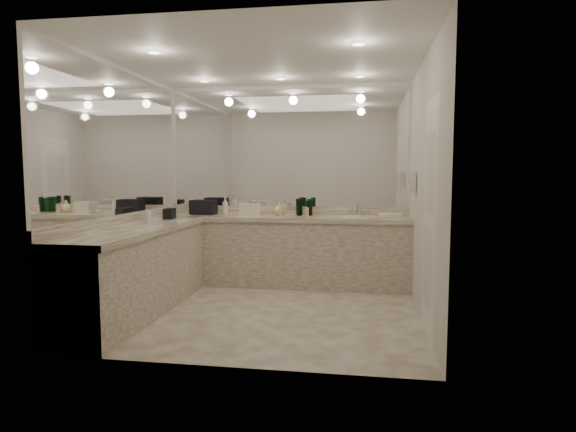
% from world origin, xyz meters
% --- Properties ---
extents(floor, '(3.20, 3.20, 0.00)m').
position_xyz_m(floor, '(0.00, 0.00, 0.00)').
color(floor, beige).
rests_on(floor, ground).
extents(ceiling, '(3.20, 3.20, 0.00)m').
position_xyz_m(ceiling, '(0.00, 0.00, 2.60)').
color(ceiling, white).
rests_on(ceiling, floor).
extents(wall_back, '(3.20, 0.02, 2.60)m').
position_xyz_m(wall_back, '(0.00, 1.50, 1.30)').
color(wall_back, beige).
rests_on(wall_back, floor).
extents(wall_left, '(0.02, 3.00, 2.60)m').
position_xyz_m(wall_left, '(-1.60, 0.00, 1.30)').
color(wall_left, beige).
rests_on(wall_left, floor).
extents(wall_right, '(0.02, 3.00, 2.60)m').
position_xyz_m(wall_right, '(1.60, 0.00, 1.30)').
color(wall_right, beige).
rests_on(wall_right, floor).
extents(vanity_back_base, '(3.20, 0.60, 0.84)m').
position_xyz_m(vanity_back_base, '(0.00, 1.20, 0.42)').
color(vanity_back_base, beige).
rests_on(vanity_back_base, floor).
extents(vanity_back_top, '(3.20, 0.64, 0.06)m').
position_xyz_m(vanity_back_top, '(0.00, 1.19, 0.87)').
color(vanity_back_top, beige).
rests_on(vanity_back_top, vanity_back_base).
extents(vanity_left_base, '(0.60, 2.40, 0.84)m').
position_xyz_m(vanity_left_base, '(-1.30, -0.30, 0.42)').
color(vanity_left_base, beige).
rests_on(vanity_left_base, floor).
extents(vanity_left_top, '(0.64, 2.42, 0.06)m').
position_xyz_m(vanity_left_top, '(-1.29, -0.30, 0.87)').
color(vanity_left_top, beige).
rests_on(vanity_left_top, vanity_left_base).
extents(backsplash_back, '(3.20, 0.04, 0.10)m').
position_xyz_m(backsplash_back, '(0.00, 1.48, 0.95)').
color(backsplash_back, beige).
rests_on(backsplash_back, vanity_back_top).
extents(backsplash_left, '(0.04, 3.00, 0.10)m').
position_xyz_m(backsplash_left, '(-1.58, 0.00, 0.95)').
color(backsplash_left, beige).
rests_on(backsplash_left, vanity_left_top).
extents(mirror_back, '(3.12, 0.01, 1.55)m').
position_xyz_m(mirror_back, '(0.00, 1.49, 1.77)').
color(mirror_back, white).
rests_on(mirror_back, wall_back).
extents(mirror_left, '(0.01, 2.92, 1.55)m').
position_xyz_m(mirror_left, '(-1.59, 0.00, 1.77)').
color(mirror_left, white).
rests_on(mirror_left, wall_left).
extents(sink, '(0.44, 0.44, 0.03)m').
position_xyz_m(sink, '(0.95, 1.20, 0.90)').
color(sink, white).
rests_on(sink, vanity_back_top).
extents(faucet, '(0.24, 0.16, 0.14)m').
position_xyz_m(faucet, '(0.95, 1.41, 0.97)').
color(faucet, silver).
rests_on(faucet, vanity_back_top).
extents(wall_phone, '(0.06, 0.10, 0.24)m').
position_xyz_m(wall_phone, '(1.56, 0.70, 1.35)').
color(wall_phone, white).
rests_on(wall_phone, wall_right).
extents(door, '(0.02, 0.82, 2.10)m').
position_xyz_m(door, '(1.59, -0.50, 1.05)').
color(door, white).
rests_on(door, wall_right).
extents(black_toiletry_bag, '(0.34, 0.22, 0.18)m').
position_xyz_m(black_toiletry_bag, '(-1.08, 1.20, 0.99)').
color(black_toiletry_bag, black).
rests_on(black_toiletry_bag, vanity_back_top).
extents(black_bag_spill, '(0.14, 0.24, 0.13)m').
position_xyz_m(black_bag_spill, '(-1.30, 0.60, 0.96)').
color(black_bag_spill, black).
rests_on(black_bag_spill, vanity_left_top).
extents(cream_cosmetic_case, '(0.30, 0.23, 0.16)m').
position_xyz_m(cream_cosmetic_case, '(-0.44, 1.15, 0.98)').
color(cream_cosmetic_case, beige).
rests_on(cream_cosmetic_case, vanity_back_top).
extents(hand_towel, '(0.28, 0.21, 0.04)m').
position_xyz_m(hand_towel, '(1.34, 1.25, 0.92)').
color(hand_towel, white).
rests_on(hand_towel, vanity_back_top).
extents(lotion_left, '(0.06, 0.06, 0.15)m').
position_xyz_m(lotion_left, '(-1.30, 0.02, 0.98)').
color(lotion_left, white).
rests_on(lotion_left, vanity_left_top).
extents(soap_bottle_a, '(0.10, 0.10, 0.23)m').
position_xyz_m(soap_bottle_a, '(-0.80, 1.28, 1.01)').
color(soap_bottle_a, white).
rests_on(soap_bottle_a, vanity_back_top).
extents(soap_bottle_b, '(0.11, 0.12, 0.21)m').
position_xyz_m(soap_bottle_b, '(-0.47, 1.19, 1.00)').
color(soap_bottle_b, silver).
rests_on(soap_bottle_b, vanity_back_top).
extents(soap_bottle_c, '(0.15, 0.15, 0.17)m').
position_xyz_m(soap_bottle_c, '(-0.08, 1.26, 0.99)').
color(soap_bottle_c, '#F1E694').
rests_on(soap_bottle_c, vanity_back_top).
extents(green_bottle_0, '(0.07, 0.07, 0.19)m').
position_xyz_m(green_bottle_0, '(0.32, 1.31, 0.99)').
color(green_bottle_0, '#0F4C20').
rests_on(green_bottle_0, vanity_back_top).
extents(green_bottle_1, '(0.07, 0.07, 0.22)m').
position_xyz_m(green_bottle_1, '(0.19, 1.31, 1.01)').
color(green_bottle_1, '#0F4C20').
rests_on(green_bottle_1, vanity_back_top).
extents(green_bottle_2, '(0.07, 0.07, 0.21)m').
position_xyz_m(green_bottle_2, '(0.20, 1.26, 1.00)').
color(green_bottle_2, '#0F4C20').
rests_on(green_bottle_2, vanity_back_top).
extents(green_bottle_3, '(0.07, 0.07, 0.21)m').
position_xyz_m(green_bottle_3, '(0.33, 1.29, 1.01)').
color(green_bottle_3, '#0F4C20').
rests_on(green_bottle_3, vanity_back_top).
extents(green_bottle_4, '(0.06, 0.06, 0.21)m').
position_xyz_m(green_bottle_4, '(0.17, 1.35, 1.01)').
color(green_bottle_4, '#0F4C20').
rests_on(green_bottle_4, vanity_back_top).
extents(amenity_bottle_0, '(0.05, 0.05, 0.13)m').
position_xyz_m(amenity_bottle_0, '(-0.80, 1.33, 0.96)').
color(amenity_bottle_0, white).
rests_on(amenity_bottle_0, vanity_back_top).
extents(amenity_bottle_1, '(0.04, 0.04, 0.08)m').
position_xyz_m(amenity_bottle_1, '(-1.20, 1.24, 0.94)').
color(amenity_bottle_1, white).
rests_on(amenity_bottle_1, vanity_back_top).
extents(amenity_bottle_2, '(0.04, 0.04, 0.13)m').
position_xyz_m(amenity_bottle_2, '(0.01, 1.28, 0.97)').
color(amenity_bottle_2, '#E0B28C').
rests_on(amenity_bottle_2, vanity_back_top).
extents(amenity_bottle_3, '(0.05, 0.05, 0.11)m').
position_xyz_m(amenity_bottle_3, '(0.30, 1.18, 0.96)').
color(amenity_bottle_3, '#E0B28C').
rests_on(amenity_bottle_3, vanity_back_top).
extents(amenity_bottle_4, '(0.04, 0.04, 0.12)m').
position_xyz_m(amenity_bottle_4, '(-0.03, 1.13, 0.96)').
color(amenity_bottle_4, '#E0B28C').
rests_on(amenity_bottle_4, vanity_back_top).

